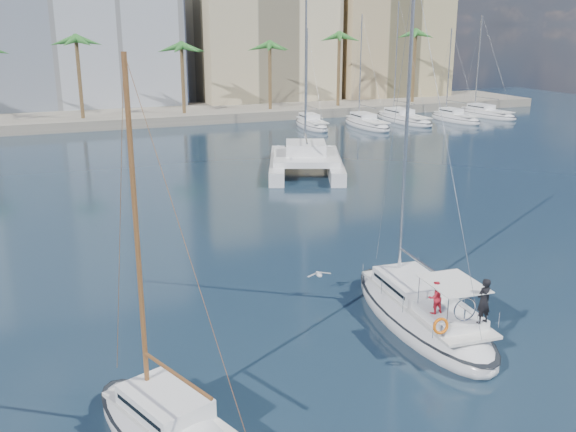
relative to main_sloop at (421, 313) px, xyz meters
name	(u,v)px	position (x,y,z in m)	size (l,w,h in m)	color
ground	(328,301)	(-2.59, 3.58, -0.49)	(160.00, 160.00, 0.00)	black
quay	(127,117)	(-2.59, 64.58, 0.11)	(120.00, 14.00, 1.20)	gray
building_modern	(16,9)	(-14.59, 76.58, 13.51)	(42.00, 16.00, 28.00)	silver
building_beige	(263,39)	(19.41, 73.58, 9.51)	(20.00, 14.00, 20.00)	#C3B38C
building_tan_right	(385,45)	(39.41, 71.58, 8.51)	(18.00, 12.00, 18.00)	tan
palm_centre	(127,40)	(-2.59, 60.58, 9.79)	(3.60, 3.60, 12.30)	brown
palm_right	(375,38)	(31.41, 60.58, 9.79)	(3.60, 3.60, 12.30)	brown
main_sloop	(421,313)	(0.00, 0.00, 0.00)	(3.88, 10.25, 14.93)	silver
catamaran	(306,158)	(7.10, 28.61, 0.65)	(10.04, 13.39, 17.52)	silver
seagull	(319,274)	(-2.79, 4.21, 0.59)	(1.17, 0.50, 0.22)	silver
moored_yacht_a	(312,128)	(17.41, 50.58, -0.49)	(2.72, 9.35, 11.90)	silver
moored_yacht_b	(367,127)	(23.91, 48.58, -0.49)	(3.14, 10.78, 13.72)	silver
moored_yacht_c	(404,122)	(30.41, 50.58, -0.49)	(3.55, 12.21, 15.54)	silver
moored_yacht_d	(455,121)	(36.91, 48.58, -0.49)	(2.72, 9.35, 11.90)	silver
moored_yacht_e	(486,117)	(43.41, 50.58, -0.49)	(3.14, 10.78, 13.72)	silver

